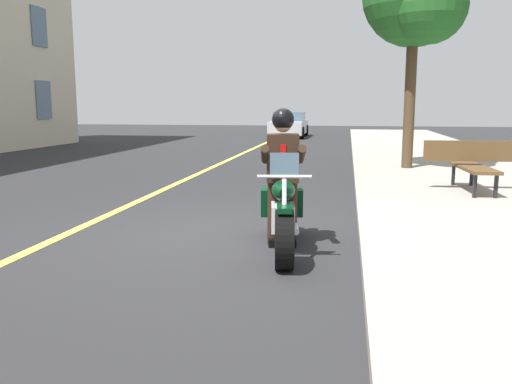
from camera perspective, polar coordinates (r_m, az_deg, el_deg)
name	(u,v)px	position (r m, az deg, el deg)	size (l,w,h in m)	color
ground_plane	(211,236)	(7.34, -4.87, -4.74)	(80.00, 80.00, 0.00)	#28282B
lane_center_stripe	(76,230)	(8.07, -18.79, -3.89)	(60.00, 0.16, 0.01)	#E5DB4C
motorcycle_main	(283,213)	(6.60, 2.90, -2.28)	(2.22, 0.79, 1.26)	black
rider_main	(283,165)	(6.70, 2.88, 2.94)	(0.68, 0.61, 1.74)	black
car_dark	(289,125)	(30.16, 3.58, 7.22)	(4.60, 1.92, 1.40)	silver
bench_sidewalk	(473,161)	(11.00, 22.23, 3.05)	(1.83, 1.80, 0.95)	brown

